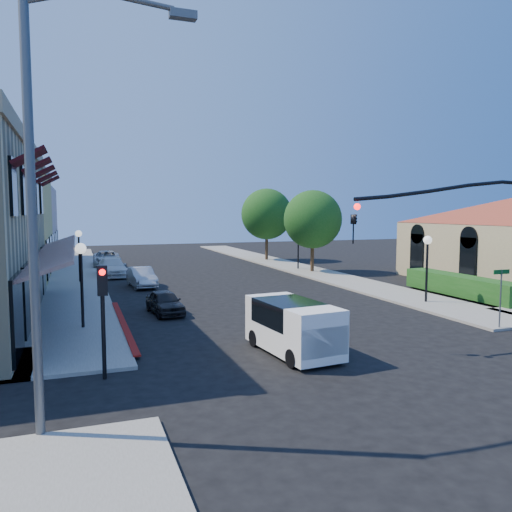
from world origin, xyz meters
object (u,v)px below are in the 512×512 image
object	(u,v)px
street_tree_a	(313,219)
parked_car_d	(107,259)
street_name_sign	(501,289)
lamppost_left_near	(81,264)
lamppost_right_far	(298,237)
white_van	(293,324)
parked_car_c	(112,267)
cobra_streetlight	(49,191)
lamppost_right_near	(427,252)
signal_mast_arm	(485,231)
secondary_signal	(103,301)
lamppost_left_far	(79,243)
street_tree_b	(267,214)
parked_car_a	(165,302)
parked_car_b	(142,277)

from	to	relation	value
street_tree_a	parked_car_d	world-z (taller)	street_tree_a
street_name_sign	lamppost_left_near	size ratio (longest dim) A/B	0.70
parked_car_d	lamppost_right_far	bearing A→B (deg)	-27.18
white_van	parked_car_c	world-z (taller)	white_van
cobra_streetlight	lamppost_right_far	size ratio (longest dim) A/B	2.61
parked_car_c	parked_car_d	distance (m)	7.00
lamppost_left_near	lamppost_right_near	bearing A→B (deg)	0.00
signal_mast_arm	street_name_sign	distance (m)	2.98
street_name_sign	parked_car_c	world-z (taller)	street_name_sign
secondary_signal	white_van	size ratio (longest dim) A/B	0.80
lamppost_left_far	street_tree_b	bearing A→B (deg)	30.03
lamppost_left_near	lamppost_left_far	size ratio (longest dim) A/B	1.00
secondary_signal	lamppost_right_far	world-z (taller)	lamppost_right_far
street_tree_a	parked_car_a	size ratio (longest dim) A/B	1.98
lamppost_right_near	lamppost_right_far	xyz separation A→B (m)	(0.00, 16.00, 0.00)
cobra_streetlight	parked_car_c	world-z (taller)	cobra_streetlight
parked_car_a	secondary_signal	bearing A→B (deg)	-115.47
cobra_streetlight	parked_car_b	size ratio (longest dim) A/B	2.42
lamppost_left_far	white_van	size ratio (longest dim) A/B	0.86
white_van	parked_car_c	distance (m)	23.46
street_name_sign	lamppost_right_far	size ratio (longest dim) A/B	0.70
lamppost_right_far	parked_car_b	size ratio (longest dim) A/B	0.93
secondary_signal	lamppost_right_far	size ratio (longest dim) A/B	0.93
white_van	parked_car_b	distance (m)	17.23
secondary_signal	lamppost_right_far	distance (m)	27.98
street_tree_a	street_tree_b	distance (m)	10.01
signal_mast_arm	street_name_sign	size ratio (longest dim) A/B	3.20
street_tree_a	lamppost_left_far	size ratio (longest dim) A/B	1.82
white_van	cobra_streetlight	bearing A→B (deg)	-151.67
street_tree_a	parked_car_c	world-z (taller)	street_tree_a
secondary_signal	white_van	xyz separation A→B (m)	(6.19, 0.55, -1.29)
white_van	lamppost_right_near	bearing A→B (deg)	30.38
cobra_streetlight	parked_car_d	distance (m)	34.43
signal_mast_arm	parked_car_d	bearing A→B (deg)	111.57
parked_car_b	white_van	bearing A→B (deg)	-84.32
parked_car_b	cobra_streetlight	bearing A→B (deg)	-106.07
lamppost_right_near	parked_car_c	xyz separation A→B (m)	(-14.70, 17.00, -2.06)
lamppost_right_near	lamppost_left_near	bearing A→B (deg)	180.00
lamppost_left_near	parked_car_d	size ratio (longest dim) A/B	0.73
parked_car_d	lamppost_right_near	bearing A→B (deg)	-57.14
parked_car_b	parked_car_d	world-z (taller)	parked_car_d
street_tree_a	street_name_sign	bearing A→B (deg)	-93.76
cobra_streetlight	lamppost_left_far	world-z (taller)	cobra_streetlight
lamppost_left_near	parked_car_a	size ratio (longest dim) A/B	1.09
parked_car_c	signal_mast_arm	bearing A→B (deg)	-65.79
street_tree_a	secondary_signal	distance (m)	26.64
lamppost_right_near	white_van	distance (m)	12.07
street_tree_b	secondary_signal	world-z (taller)	street_tree_b
secondary_signal	parked_car_b	distance (m)	17.88
parked_car_a	parked_car_b	bearing A→B (deg)	84.73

